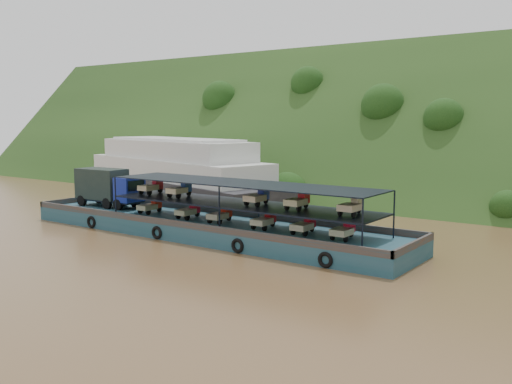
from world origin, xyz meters
The scene contains 4 objects.
ground centered at (0.00, 0.00, 0.00)m, with size 160.00×160.00×0.00m, color brown.
hillside centered at (0.00, 36.00, 0.00)m, with size 140.00×28.00×28.00m, color #1B3412.
cargo_barge centered at (-4.90, -1.61, 1.18)m, with size 35.00×7.18×4.75m.
passenger_ferry centered at (-23.52, 15.48, 3.07)m, with size 36.09×16.82×7.09m.
Camera 1 is at (26.35, -36.21, 9.29)m, focal length 40.00 mm.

